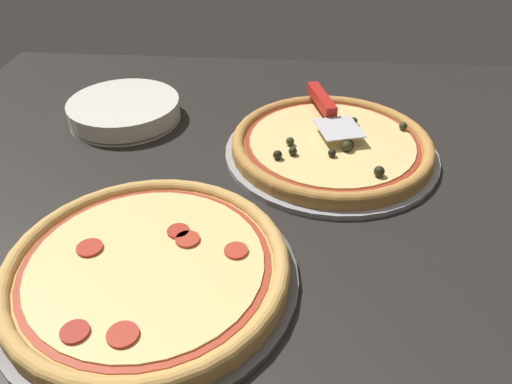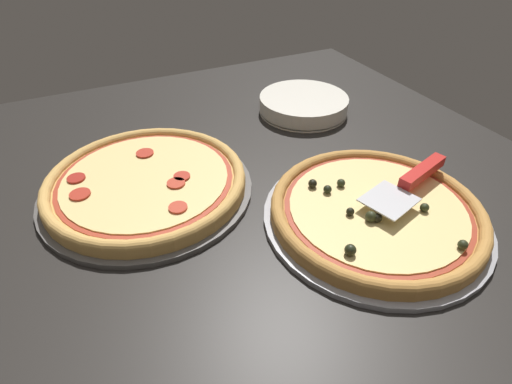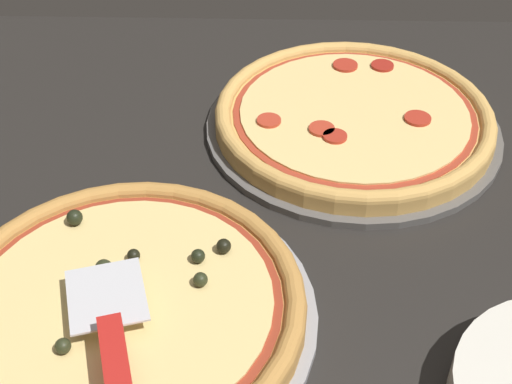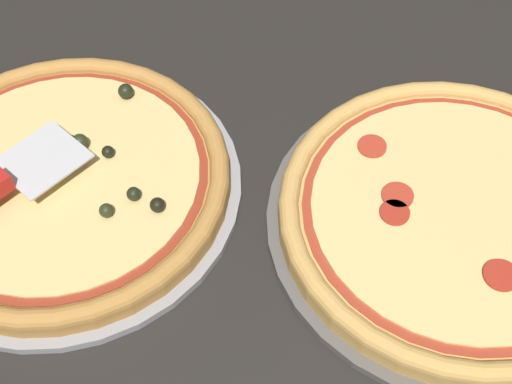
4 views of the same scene
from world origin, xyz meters
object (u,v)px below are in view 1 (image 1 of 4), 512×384
(plate_stack, at_px, (126,110))
(pizza_back, at_px, (149,267))
(pizza_front, at_px, (333,144))
(serving_spatula, at_px, (326,105))

(plate_stack, bearing_deg, pizza_back, 110.14)
(pizza_front, distance_m, serving_spatula, 0.10)
(serving_spatula, height_order, plate_stack, serving_spatula)
(pizza_front, bearing_deg, plate_stack, -14.24)
(pizza_front, relative_size, serving_spatula, 1.72)
(pizza_front, xyz_separation_m, pizza_back, (0.25, 0.34, 0.00))
(pizza_front, height_order, serving_spatula, serving_spatula)
(pizza_front, xyz_separation_m, serving_spatula, (0.01, -0.09, 0.03))
(pizza_back, relative_size, plate_stack, 1.66)
(pizza_front, height_order, plate_stack, pizza_front)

